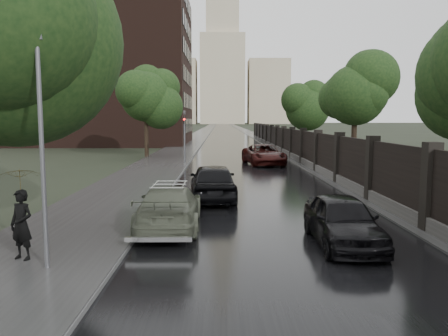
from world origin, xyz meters
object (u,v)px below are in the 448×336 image
(tree_right_c, at_px, (304,104))
(lamp_post, at_px, (42,152))
(traffic_light, at_px, (185,132))
(car_right_far, at_px, (264,155))
(tree_left_far, at_px, (146,97))
(car_right_near, at_px, (343,220))
(hatchback_left, at_px, (213,182))
(tree_right_b, at_px, (355,96))
(volga_sedan, at_px, (170,207))
(pedestrian_umbrella, at_px, (20,187))

(tree_right_c, height_order, lamp_post, tree_right_c)
(traffic_light, xyz_separation_m, car_right_far, (5.90, -0.55, -1.64))
(tree_right_c, distance_m, car_right_far, 17.15)
(tree_left_far, distance_m, car_right_near, 28.37)
(tree_right_c, xyz_separation_m, hatchback_left, (-9.44, -29.81, -4.16))
(hatchback_left, bearing_deg, tree_right_b, -131.83)
(volga_sedan, xyz_separation_m, pedestrian_umbrella, (-2.99, -3.45, 1.18))
(car_right_far, bearing_deg, traffic_light, 166.92)
(tree_right_b, xyz_separation_m, traffic_light, (-11.80, 2.99, -2.55))
(car_right_far, bearing_deg, volga_sedan, -112.02)
(tree_left_far, bearing_deg, tree_right_b, -27.30)
(tree_right_b, relative_size, volga_sedan, 1.53)
(tree_right_c, relative_size, lamp_post, 1.37)
(tree_left_far, relative_size, volga_sedan, 1.61)
(car_right_far, distance_m, pedestrian_umbrella, 23.70)
(lamp_post, xyz_separation_m, pedestrian_umbrella, (-0.78, 0.59, -0.82))
(tree_left_far, distance_m, hatchback_left, 21.19)
(tree_left_far, xyz_separation_m, car_right_far, (9.60, -5.55, -4.49))
(tree_left_far, bearing_deg, hatchback_left, -73.00)
(car_right_near, distance_m, car_right_far, 20.74)
(volga_sedan, bearing_deg, traffic_light, -88.18)
(traffic_light, distance_m, hatchback_left, 15.08)
(volga_sedan, xyz_separation_m, car_right_near, (4.84, -1.83, 0.01))
(volga_sedan, height_order, hatchback_left, hatchback_left)
(lamp_post, height_order, car_right_near, lamp_post)
(lamp_post, bearing_deg, hatchback_left, 68.30)
(tree_right_c, bearing_deg, car_right_near, -99.17)
(tree_left_far, xyz_separation_m, tree_right_b, (15.50, -8.00, -0.29))
(traffic_light, distance_m, car_right_far, 6.15)
(tree_left_far, relative_size, car_right_near, 1.87)
(lamp_post, height_order, car_right_far, lamp_post)
(hatchback_left, bearing_deg, traffic_light, -84.15)
(pedestrian_umbrella, bearing_deg, tree_right_b, 77.22)
(lamp_post, distance_m, car_right_near, 7.65)
(tree_right_b, relative_size, car_right_near, 1.77)
(tree_right_c, xyz_separation_m, volga_sedan, (-10.70, -34.46, -4.29))
(car_right_far, bearing_deg, car_right_near, -97.66)
(car_right_far, xyz_separation_m, pedestrian_umbrella, (-7.78, -22.36, 1.09))
(pedestrian_umbrella, bearing_deg, car_right_near, 33.42)
(tree_right_b, height_order, volga_sedan, tree_right_b)
(car_right_near, bearing_deg, traffic_light, 105.73)
(traffic_light, bearing_deg, tree_left_far, 126.47)
(hatchback_left, bearing_deg, lamp_post, 65.11)
(volga_sedan, bearing_deg, car_right_near, 157.88)
(pedestrian_umbrella, bearing_deg, tree_left_far, 115.44)
(volga_sedan, xyz_separation_m, hatchback_left, (1.26, 4.65, 0.12))
(tree_right_c, height_order, traffic_light, tree_right_c)
(tree_right_b, bearing_deg, pedestrian_umbrella, -124.50)
(car_right_far, bearing_deg, tree_right_c, 61.45)
(tree_left_far, xyz_separation_m, car_right_near, (9.64, -26.29, -4.57))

